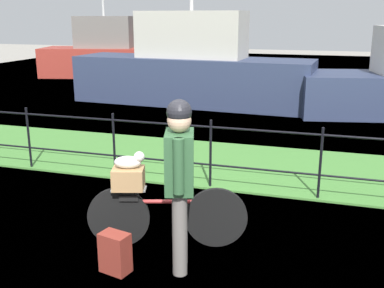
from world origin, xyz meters
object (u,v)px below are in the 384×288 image
Objects in this scene: wooden_crate at (128,178)px; moored_boat_far at (191,70)px; bicycle_main at (166,216)px; backpack_on_paving at (115,253)px; terrier_dog at (130,161)px; moored_boat_near at (106,55)px; cyclist_person at (180,172)px.

moored_boat_far is (-1.80, 8.09, 0.16)m from wooden_crate.
backpack_on_paving is at bearing -114.85° from bicycle_main.
terrier_dog is (0.02, 0.01, 0.19)m from wooden_crate.
wooden_crate is at bearing -68.36° from backpack_on_paving.
moored_boat_near is (-6.92, 12.85, -0.10)m from terrier_dog.
cyclist_person is 0.25× the size of moored_boat_far.
terrier_dog is at bearing 155.90° from cyclist_person.
terrier_dog is 0.69m from cyclist_person.
cyclist_person reaches higher than backpack_on_paving.
backpack_on_paving is (-0.58, -0.24, -0.80)m from cyclist_person.
terrier_dog is at bearing -71.04° from backpack_on_paving.
terrier_dog is at bearing 16.58° from wooden_crate.
wooden_crate is (-0.36, -0.11, 0.42)m from bicycle_main.
cyclist_person is (0.63, -0.28, 0.04)m from terrier_dog.
bicycle_main is 14.68m from moored_boat_near.
bicycle_main is 8.29m from moored_boat_far.
backpack_on_paving is (-0.29, -0.63, -0.15)m from bicycle_main.
moored_boat_far reaches higher than bicycle_main.
moored_boat_far is at bearing -64.26° from backpack_on_paving.
bicycle_main is at bearing -74.82° from moored_boat_far.
terrier_dog reaches higher than wooden_crate.
moored_boat_far is at bearing 102.73° from terrier_dog.
moored_boat_far reaches higher than moored_boat_near.
bicycle_main reaches higher than backpack_on_paving.
moored_boat_near reaches higher than bicycle_main.
cyclist_person reaches higher than terrier_dog.
wooden_crate is 0.19× the size of cyclist_person.
cyclist_person is at bearing -73.64° from moored_boat_far.
wooden_crate is at bearing -77.45° from moored_boat_far.
terrier_dog is 0.06× the size of moored_boat_near.
moored_boat_near is (-6.89, 12.86, 0.09)m from wooden_crate.
wooden_crate is 0.99× the size of terrier_dog.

